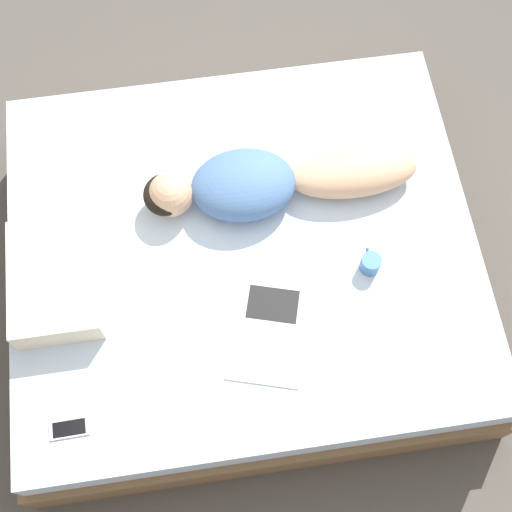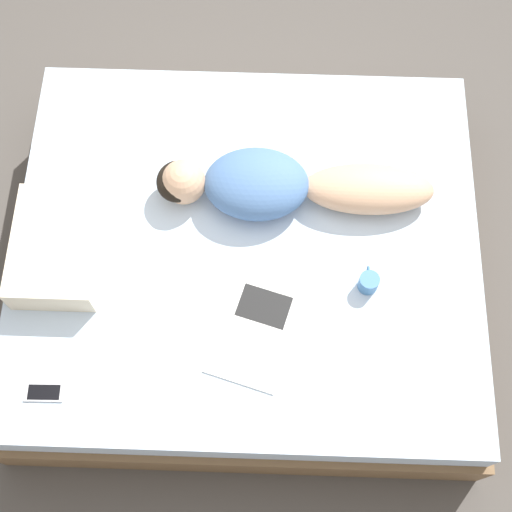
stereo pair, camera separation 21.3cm
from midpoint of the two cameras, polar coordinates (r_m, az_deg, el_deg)
ground_plane at (r=3.59m, az=1.03°, el=-1.95°), size 12.00×12.00×0.00m
bed at (r=3.38m, az=1.09°, el=-0.59°), size 1.89×2.13×0.46m
person at (r=3.19m, az=3.94°, el=5.52°), size 0.36×1.24×0.20m
open_magazine at (r=3.02m, az=2.02°, el=-6.14°), size 0.53×0.43×0.01m
coffee_mug at (r=3.10m, az=10.95°, el=-2.23°), size 0.12×0.09×0.08m
cell_phone at (r=3.05m, az=-14.67°, el=-10.69°), size 0.08×0.16×0.01m
pillow at (r=3.16m, az=-13.75°, el=0.52°), size 0.53×0.37×0.16m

